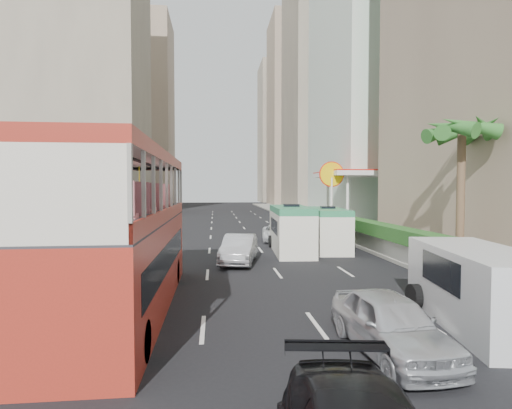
{
  "coord_description": "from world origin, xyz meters",
  "views": [
    {
      "loc": [
        -3.26,
        -12.96,
        3.88
      ],
      "look_at": [
        -1.5,
        4.0,
        3.2
      ],
      "focal_mm": 28.0,
      "sensor_mm": 36.0,
      "label": 1
    }
  ],
  "objects": [
    {
      "name": "ground_plane",
      "position": [
        0.0,
        0.0,
        0.0
      ],
      "size": [
        200.0,
        200.0,
        0.0
      ],
      "primitive_type": "plane",
      "color": "black",
      "rests_on": "ground"
    },
    {
      "name": "double_decker_bus",
      "position": [
        -6.0,
        0.0,
        2.53
      ],
      "size": [
        2.5,
        11.0,
        5.06
      ],
      "primitive_type": "cube",
      "color": "#AC2B1D",
      "rests_on": "ground"
    },
    {
      "name": "car_silver_lane_a",
      "position": [
        -2.01,
        7.71,
        0.0
      ],
      "size": [
        2.37,
        4.65,
        1.46
      ],
      "primitive_type": "imported",
      "rotation": [
        0.0,
        0.0,
        -0.19
      ],
      "color": "silver",
      "rests_on": "ground"
    },
    {
      "name": "car_silver_lane_b",
      "position": [
        0.84,
        -4.09,
        0.0
      ],
      "size": [
        1.96,
        4.29,
        1.43
      ],
      "primitive_type": "imported",
      "rotation": [
        0.0,
        0.0,
        0.07
      ],
      "color": "silver",
      "rests_on": "ground"
    },
    {
      "name": "van_asset",
      "position": [
        1.26,
        16.18,
        0.0
      ],
      "size": [
        2.41,
        4.45,
        1.19
      ],
      "primitive_type": "imported",
      "rotation": [
        0.0,
        0.0,
        -0.11
      ],
      "color": "silver",
      "rests_on": "ground"
    },
    {
      "name": "minibus_near",
      "position": [
        1.37,
        10.95,
        1.39
      ],
      "size": [
        2.44,
        6.39,
        2.78
      ],
      "primitive_type": "cube",
      "rotation": [
        0.0,
        0.0,
        -0.06
      ],
      "color": "silver",
      "rests_on": "ground"
    },
    {
      "name": "minibus_far",
      "position": [
        3.9,
        11.76,
        1.31
      ],
      "size": [
        2.53,
        6.07,
        2.62
      ],
      "primitive_type": "cube",
      "rotation": [
        0.0,
        0.0,
        -0.1
      ],
      "color": "silver",
      "rests_on": "ground"
    },
    {
      "name": "panel_van_near",
      "position": [
        4.17,
        -2.51,
        1.09
      ],
      "size": [
        3.03,
        5.75,
        2.19
      ],
      "primitive_type": "cube",
      "rotation": [
        0.0,
        0.0,
        -0.16
      ],
      "color": "silver",
      "rests_on": "ground"
    },
    {
      "name": "panel_van_far",
      "position": [
        4.1,
        21.33,
        1.04
      ],
      "size": [
        2.7,
        5.43,
        2.09
      ],
      "primitive_type": "cube",
      "rotation": [
        0.0,
        0.0,
        0.12
      ],
      "color": "silver",
      "rests_on": "ground"
    },
    {
      "name": "sidewalk",
      "position": [
        9.0,
        25.0,
        0.09
      ],
      "size": [
        6.0,
        120.0,
        0.18
      ],
      "primitive_type": "cube",
      "color": "#99968C",
      "rests_on": "ground"
    },
    {
      "name": "kerb_wall",
      "position": [
        6.2,
        14.0,
        0.68
      ],
      "size": [
        0.3,
        44.0,
        1.0
      ],
      "primitive_type": "cube",
      "color": "silver",
      "rests_on": "sidewalk"
    },
    {
      "name": "hedge",
      "position": [
        6.2,
        14.0,
        1.53
      ],
      "size": [
        1.1,
        44.0,
        0.7
      ],
      "primitive_type": "cube",
      "color": "#2D6626",
      "rests_on": "kerb_wall"
    },
    {
      "name": "palm_tree",
      "position": [
        7.8,
        4.0,
        3.38
      ],
      "size": [
        0.36,
        0.36,
        6.4
      ],
      "primitive_type": "cylinder",
      "color": "brown",
      "rests_on": "sidewalk"
    },
    {
      "name": "shell_station",
      "position": [
        10.0,
        23.0,
        2.75
      ],
      "size": [
        6.5,
        8.0,
        5.5
      ],
      "primitive_type": "cube",
      "color": "silver",
      "rests_on": "ground"
    },
    {
      "name": "tower_mid",
      "position": [
        18.0,
        58.0,
        25.0
      ],
      "size": [
        16.0,
        16.0,
        50.0
      ],
      "primitive_type": "cube",
      "color": "#9F937D",
      "rests_on": "ground"
    },
    {
      "name": "tower_far_a",
      "position": [
        17.0,
        82.0,
        22.0
      ],
      "size": [
        14.0,
        14.0,
        44.0
      ],
      "primitive_type": "cube",
      "color": "tan",
      "rests_on": "ground"
    },
    {
      "name": "tower_far_b",
      "position": [
        17.0,
        104.0,
        20.0
      ],
      "size": [
        14.0,
        14.0,
        40.0
      ],
      "primitive_type": "cube",
      "color": "#9F937D",
      "rests_on": "ground"
    },
    {
      "name": "tower_left_a",
      "position": [
        -24.0,
        55.0,
        26.0
      ],
      "size": [
        18.0,
        18.0,
        52.0
      ],
      "primitive_type": "cube",
      "color": "#9F937D",
      "rests_on": "ground"
    },
    {
      "name": "tower_left_b",
      "position": [
        -22.0,
        90.0,
        23.0
      ],
      "size": [
        16.0,
        16.0,
        46.0
      ],
      "primitive_type": "cube",
      "color": "tan",
      "rests_on": "ground"
    }
  ]
}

